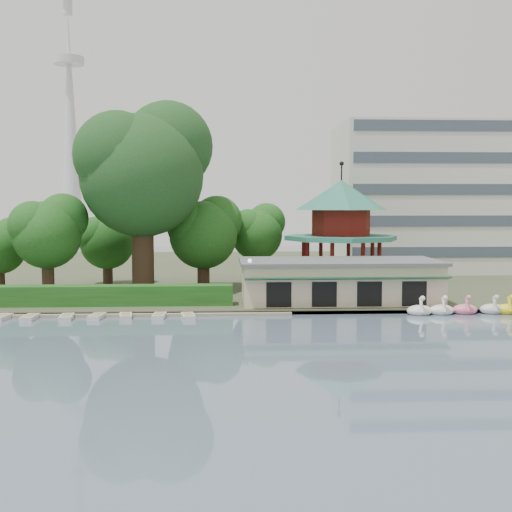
{
  "coord_description": "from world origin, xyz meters",
  "views": [
    {
      "loc": [
        -0.8,
        -37.33,
        9.39
      ],
      "look_at": [
        2.0,
        18.0,
        5.0
      ],
      "focal_mm": 45.0,
      "sensor_mm": 36.0,
      "label": 1
    }
  ],
  "objects": [
    {
      "name": "hedge",
      "position": [
        -15.0,
        20.5,
        1.3
      ],
      "size": [
        30.0,
        2.0,
        1.8
      ],
      "primitive_type": "cube",
      "color": "#22591C",
      "rests_on": "shore"
    },
    {
      "name": "swan_boats",
      "position": [
        22.28,
        16.61,
        0.4
      ],
      "size": [
        14.62,
        2.15,
        1.92
      ],
      "color": "white",
      "rests_on": "ground"
    },
    {
      "name": "big_tree",
      "position": [
        -8.83,
        28.2,
        13.38
      ],
      "size": [
        13.62,
        12.69,
        19.72
      ],
      "color": "#3A281C",
      "rests_on": "shore"
    },
    {
      "name": "pavilion",
      "position": [
        12.0,
        32.0,
        7.48
      ],
      "size": [
        12.4,
        12.4,
        13.5
      ],
      "color": "beige",
      "rests_on": "shore"
    },
    {
      "name": "embankment",
      "position": [
        0.0,
        17.3,
        0.15
      ],
      "size": [
        220.0,
        0.6,
        0.3
      ],
      "primitive_type": "cube",
      "color": "gray",
      "rests_on": "ground"
    },
    {
      "name": "ground_plane",
      "position": [
        0.0,
        0.0,
        0.0
      ],
      "size": [
        220.0,
        220.0,
        0.0
      ],
      "primitive_type": "plane",
      "color": "slate",
      "rests_on": "ground"
    },
    {
      "name": "broadcast_tower",
      "position": [
        -42.0,
        140.0,
        33.98
      ],
      "size": [
        8.0,
        8.0,
        96.0
      ],
      "color": "silver",
      "rests_on": "ground"
    },
    {
      "name": "moored_rowboats",
      "position": [
        -15.35,
        15.8,
        0.18
      ],
      "size": [
        24.66,
        2.76,
        0.36
      ],
      "color": "beige",
      "rests_on": "ground"
    },
    {
      "name": "lamp_post",
      "position": [
        1.5,
        19.0,
        3.34
      ],
      "size": [
        0.36,
        0.36,
        4.28
      ],
      "color": "black",
      "rests_on": "shore"
    },
    {
      "name": "small_trees",
      "position": [
        -12.0,
        31.36,
        6.35
      ],
      "size": [
        39.15,
        16.53,
        10.18
      ],
      "color": "#3A281C",
      "rests_on": "shore"
    },
    {
      "name": "shore",
      "position": [
        0.0,
        52.0,
        0.2
      ],
      "size": [
        220.0,
        70.0,
        0.4
      ],
      "primitive_type": "cube",
      "color": "#424930",
      "rests_on": "ground"
    },
    {
      "name": "dock",
      "position": [
        -12.0,
        17.2,
        0.12
      ],
      "size": [
        34.0,
        1.6,
        0.24
      ],
      "primitive_type": "cube",
      "color": "gray",
      "rests_on": "ground"
    },
    {
      "name": "boathouse",
      "position": [
        10.0,
        21.97,
        2.37
      ],
      "size": [
        18.6,
        9.39,
        3.9
      ],
      "color": "beige",
      "rests_on": "shore"
    },
    {
      "name": "office_building",
      "position": [
        32.67,
        49.0,
        9.73
      ],
      "size": [
        38.0,
        18.0,
        20.0
      ],
      "color": "silver",
      "rests_on": "shore"
    }
  ]
}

